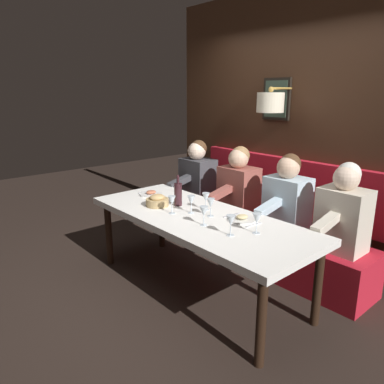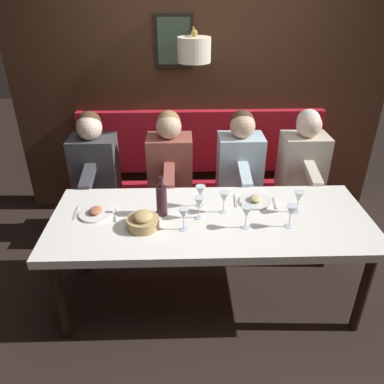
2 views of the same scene
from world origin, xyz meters
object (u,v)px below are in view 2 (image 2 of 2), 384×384
at_px(diner_near, 240,157).
at_px(diner_far, 94,159).
at_px(wine_glass_0, 201,192).
at_px(bread_bowl, 143,221).
at_px(wine_glass_5, 298,198).
at_px(wine_glass_6, 184,215).
at_px(wine_glass_2, 291,212).
at_px(wine_glass_3, 199,204).
at_px(diner_nearest, 304,156).
at_px(dining_table, 210,225).
at_px(wine_glass_1, 224,198).
at_px(wine_glass_4, 246,213).
at_px(wine_bottle, 162,200).
at_px(diner_middle, 170,158).

xyz_separation_m(diner_near, diner_far, (0.00, 1.31, 0.00)).
distance_m(wine_glass_0, bread_bowl, 0.49).
distance_m(wine_glass_5, wine_glass_6, 0.84).
relative_size(diner_near, wine_glass_6, 4.82).
bearing_deg(diner_far, bread_bowl, -152.30).
bearing_deg(wine_glass_2, wine_glass_3, 78.65).
bearing_deg(diner_nearest, dining_table, 134.18).
distance_m(dining_table, diner_near, 0.95).
xyz_separation_m(diner_far, wine_glass_0, (-0.72, -0.92, 0.04)).
bearing_deg(wine_glass_5, wine_glass_0, 81.33).
height_order(wine_glass_1, wine_glass_3, same).
height_order(dining_table, diner_nearest, diner_nearest).
relative_size(diner_far, bread_bowl, 3.60).
bearing_deg(diner_nearest, diner_near, 90.00).
xyz_separation_m(wine_glass_0, wine_glass_4, (-0.29, -0.29, 0.00)).
relative_size(dining_table, diner_near, 2.84).
relative_size(diner_nearest, wine_glass_4, 4.82).
distance_m(diner_far, wine_glass_0, 1.17).
distance_m(dining_table, wine_bottle, 0.39).
xyz_separation_m(wine_glass_0, wine_glass_5, (-0.10, -0.69, 0.00)).
bearing_deg(dining_table, wine_glass_4, -120.13).
distance_m(wine_bottle, bread_bowl, 0.21).
bearing_deg(wine_glass_6, diner_near, -27.03).
distance_m(diner_nearest, diner_middle, 1.21).
distance_m(wine_glass_0, wine_glass_4, 0.41).
bearing_deg(wine_glass_1, wine_glass_3, 112.62).
relative_size(wine_glass_0, wine_glass_5, 1.00).
xyz_separation_m(diner_nearest, wine_bottle, (-0.83, 1.25, 0.04)).
relative_size(diner_near, wine_glass_1, 4.82).
bearing_deg(wine_bottle, diner_near, -39.19).
bearing_deg(dining_table, diner_far, 48.06).
xyz_separation_m(diner_middle, wine_glass_1, (-0.81, -0.40, 0.04)).
relative_size(diner_nearest, wine_glass_6, 4.82).
bearing_deg(dining_table, wine_bottle, 80.62).
relative_size(diner_middle, wine_glass_5, 4.82).
bearing_deg(diner_near, wine_glass_1, 163.95).
height_order(diner_middle, wine_glass_1, diner_middle).
relative_size(wine_glass_4, wine_glass_5, 1.00).
height_order(diner_middle, bread_bowl, diner_middle).
relative_size(diner_nearest, diner_far, 1.00).
distance_m(diner_nearest, wine_glass_0, 1.21).
xyz_separation_m(wine_glass_5, wine_bottle, (-0.00, 0.97, -0.00)).
xyz_separation_m(wine_glass_3, bread_bowl, (-0.10, 0.38, -0.07)).
relative_size(dining_table, wine_glass_5, 13.72).
bearing_deg(wine_glass_1, wine_glass_2, -114.86).
bearing_deg(wine_glass_3, wine_glass_2, -101.35).
relative_size(diner_near, diner_far, 1.00).
distance_m(diner_far, wine_glass_5, 1.80).
relative_size(diner_nearest, wine_glass_3, 4.82).
height_order(wine_glass_1, wine_glass_4, same).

